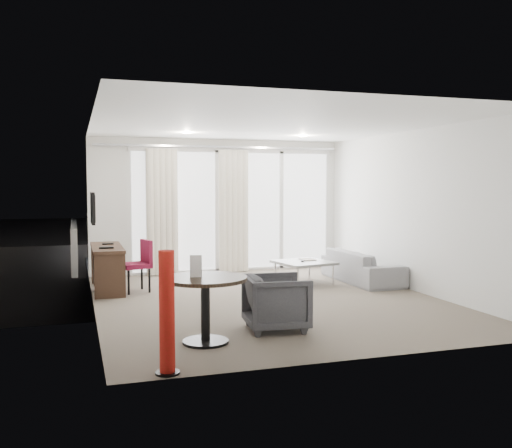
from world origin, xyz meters
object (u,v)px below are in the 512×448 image
object	(u,v)px
desk_chair	(135,266)
rattan_chair_b	(289,242)
tub_armchair	(277,302)
coffee_table	(304,272)
desk	(107,268)
red_lamp	(167,313)
round_table	(205,310)
rattan_chair_a	(250,248)
sofa	(362,266)

from	to	relation	value
desk_chair	rattan_chair_b	xyz separation A→B (m)	(3.71, 2.80, -0.00)
desk_chair	tub_armchair	bearing A→B (deg)	-79.14
desk_chair	coffee_table	distance (m)	2.87
desk	red_lamp	distance (m)	4.43
round_table	tub_armchair	xyz separation A→B (m)	(0.93, 0.30, -0.03)
rattan_chair_a	red_lamp	bearing A→B (deg)	-101.58
round_table	sofa	xyz separation A→B (m)	(3.51, 3.00, -0.09)
desk_chair	coffee_table	xyz separation A→B (m)	(2.86, -0.14, -0.22)
tub_armchair	desk	bearing A→B (deg)	34.72
tub_armchair	sofa	bearing A→B (deg)	-37.65
rattan_chair_a	desk	bearing A→B (deg)	-133.68
desk_chair	red_lamp	size ratio (longest dim) A/B	0.74
tub_armchair	rattan_chair_a	distance (m)	5.54
red_lamp	desk_chair	bearing A→B (deg)	88.15
round_table	red_lamp	distance (m)	1.07
desk	tub_armchair	xyz separation A→B (m)	(1.77, -3.23, -0.03)
red_lamp	sofa	xyz separation A→B (m)	(4.07, 3.89, -0.29)
red_lamp	rattan_chair_a	xyz separation A→B (m)	(2.81, 6.56, -0.20)
desk	red_lamp	xyz separation A→B (m)	(0.29, -4.41, 0.21)
desk	rattan_chair_b	distance (m)	4.83
rattan_chair_b	coffee_table	bearing A→B (deg)	-103.56
desk	coffee_table	bearing A→B (deg)	-7.36
tub_armchair	coffee_table	world-z (taller)	tub_armchair
desk	tub_armchair	world-z (taller)	desk
red_lamp	coffee_table	world-z (taller)	red_lamp
tub_armchair	rattan_chair_b	world-z (taller)	rattan_chair_b
rattan_chair_b	rattan_chair_a	bearing A→B (deg)	-157.94
desk	rattan_chair_a	size ratio (longest dim) A/B	2.11
desk	rattan_chair_a	bearing A→B (deg)	34.72
red_lamp	tub_armchair	xyz separation A→B (m)	(1.48, 1.18, -0.24)
desk_chair	red_lamp	distance (m)	4.13
desk_chair	round_table	world-z (taller)	desk_chair
coffee_table	rattan_chair_b	size ratio (longest dim) A/B	1.05
sofa	rattan_chair_a	xyz separation A→B (m)	(-1.26, 2.67, 0.09)
sofa	rattan_chair_b	xyz separation A→B (m)	(-0.22, 3.04, 0.14)
coffee_table	rattan_chair_b	xyz separation A→B (m)	(0.84, 2.94, 0.22)
desk_chair	coffee_table	size ratio (longest dim) A/B	0.95
coffee_table	tub_armchair	bearing A→B (deg)	-118.34
desk_chair	sofa	xyz separation A→B (m)	(3.93, -0.24, -0.14)
round_table	sofa	bearing A→B (deg)	40.53
round_table	desk_chair	bearing A→B (deg)	97.41
sofa	coffee_table	bearing A→B (deg)	84.60
coffee_table	rattan_chair_a	size ratio (longest dim) A/B	1.20
round_table	red_lamp	bearing A→B (deg)	-122.01
desk_chair	rattan_chair_a	xyz separation A→B (m)	(2.67, 2.43, -0.05)
desk	round_table	distance (m)	3.63
tub_armchair	desk_chair	bearing A→B (deg)	30.64
sofa	rattan_chair_a	distance (m)	2.95
red_lamp	rattan_chair_a	bearing A→B (deg)	66.82
sofa	rattan_chair_b	world-z (taller)	rattan_chair_b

